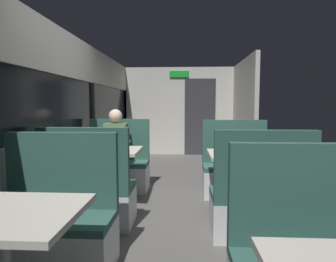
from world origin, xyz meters
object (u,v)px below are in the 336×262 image
at_px(bench_mid_window_facing_end, 89,196).
at_px(bench_rear_aisle_facing_end, 260,206).
at_px(dining_table_mid_window, 106,157).
at_px(seated_passenger, 117,156).
at_px(bench_near_window_facing_entry, 55,229).
at_px(bench_mid_window_facing_entry, 118,169).
at_px(dining_table_rear_aisle, 246,161).
at_px(bench_rear_aisle_facing_entry, 235,173).

height_order(bench_mid_window_facing_end, bench_rear_aisle_facing_end, same).
bearing_deg(dining_table_mid_window, bench_rear_aisle_facing_end, -26.68).
relative_size(bench_mid_window_facing_end, seated_passenger, 0.87).
bearing_deg(bench_near_window_facing_entry, bench_mid_window_facing_entry, 90.00).
bearing_deg(bench_mid_window_facing_entry, dining_table_rear_aisle, -26.68).
distance_m(bench_mid_window_facing_end, bench_rear_aisle_facing_entry, 2.15).
bearing_deg(bench_mid_window_facing_end, bench_rear_aisle_facing_end, -6.38).
bearing_deg(bench_rear_aisle_facing_end, seated_passenger, 139.54).
distance_m(bench_mid_window_facing_entry, bench_rear_aisle_facing_end, 2.40).
xyz_separation_m(bench_near_window_facing_entry, dining_table_mid_window, (0.00, 1.56, 0.31)).
xyz_separation_m(bench_near_window_facing_entry, bench_rear_aisle_facing_end, (1.79, 0.66, 0.00)).
relative_size(dining_table_mid_window, seated_passenger, 0.71).
bearing_deg(dining_table_mid_window, bench_mid_window_facing_entry, 90.00).
height_order(dining_table_mid_window, bench_mid_window_facing_entry, bench_mid_window_facing_entry).
height_order(bench_near_window_facing_entry, dining_table_mid_window, bench_near_window_facing_entry).
height_order(bench_near_window_facing_entry, seated_passenger, seated_passenger).
relative_size(bench_rear_aisle_facing_end, bench_rear_aisle_facing_entry, 1.00).
height_order(dining_table_mid_window, dining_table_rear_aisle, same).
relative_size(bench_mid_window_facing_entry, bench_rear_aisle_facing_entry, 1.00).
bearing_deg(dining_table_mid_window, seated_passenger, 90.00).
relative_size(bench_near_window_facing_entry, seated_passenger, 0.87).
xyz_separation_m(dining_table_mid_window, bench_mid_window_facing_end, (0.00, -0.70, -0.31)).
distance_m(dining_table_mid_window, seated_passenger, 0.64).
distance_m(dining_table_rear_aisle, seated_passenger, 1.97).
bearing_deg(seated_passenger, bench_mid_window_facing_entry, 90.00).
relative_size(dining_table_rear_aisle, bench_rear_aisle_facing_end, 0.82).
height_order(bench_rear_aisle_facing_end, seated_passenger, seated_passenger).
xyz_separation_m(bench_rear_aisle_facing_end, seated_passenger, (-1.79, 1.53, 0.21)).
bearing_deg(bench_rear_aisle_facing_entry, dining_table_mid_window, -164.41).
bearing_deg(bench_rear_aisle_facing_entry, bench_rear_aisle_facing_end, -90.00).
distance_m(dining_table_rear_aisle, bench_rear_aisle_facing_entry, 0.77).
distance_m(bench_mid_window_facing_entry, dining_table_rear_aisle, 2.03).
xyz_separation_m(bench_near_window_facing_entry, bench_mid_window_facing_end, (0.00, 0.86, 0.00)).
relative_size(bench_near_window_facing_entry, dining_table_mid_window, 1.22).
xyz_separation_m(dining_table_mid_window, seated_passenger, (0.00, 0.63, -0.10)).
xyz_separation_m(bench_mid_window_facing_entry, bench_rear_aisle_facing_entry, (1.79, -0.20, 0.00)).
relative_size(bench_near_window_facing_entry, bench_mid_window_facing_end, 1.00).
relative_size(bench_mid_window_facing_entry, dining_table_rear_aisle, 1.22).
xyz_separation_m(dining_table_mid_window, bench_rear_aisle_facing_end, (1.79, -0.90, -0.31)).
height_order(dining_table_mid_window, seated_passenger, seated_passenger).
height_order(dining_table_rear_aisle, bench_rear_aisle_facing_end, bench_rear_aisle_facing_end).
bearing_deg(dining_table_mid_window, bench_near_window_facing_entry, -90.00).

